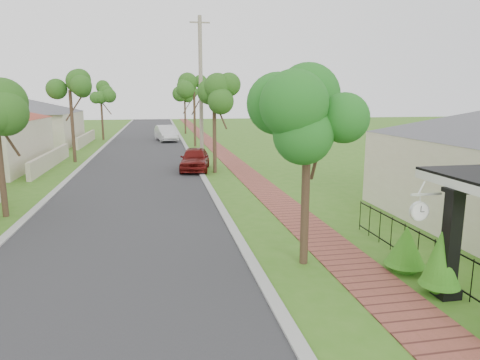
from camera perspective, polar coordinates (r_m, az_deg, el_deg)
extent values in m
plane|color=#396E1A|center=(10.15, 0.01, -14.92)|extent=(160.00, 160.00, 0.00)
cube|color=#28282B|center=(29.34, -13.13, 2.02)|extent=(7.00, 120.00, 0.02)
cube|color=#9E9E99|center=(29.40, -6.01, 2.27)|extent=(0.30, 120.00, 0.10)
cube|color=#9E9E99|center=(29.72, -20.18, 1.75)|extent=(0.30, 120.00, 0.10)
cube|color=brown|center=(29.72, -1.01, 2.43)|extent=(1.50, 120.00, 0.03)
cube|color=black|center=(10.62, 26.28, -7.60)|extent=(0.30, 0.30, 2.52)
cube|color=black|center=(11.01, 25.76, -13.24)|extent=(0.48, 0.48, 0.24)
cube|color=black|center=(10.32, 26.84, -1.25)|extent=(0.42, 0.42, 0.10)
cube|color=black|center=(11.67, 24.59, -7.42)|extent=(0.03, 8.00, 0.03)
cube|color=black|center=(11.93, 24.28, -11.08)|extent=(0.03, 8.00, 0.03)
cylinder|color=black|center=(10.83, 28.51, -11.71)|extent=(0.02, 0.02, 1.00)
cylinder|color=black|center=(11.31, 26.37, -10.57)|extent=(0.02, 0.02, 1.00)
cylinder|color=black|center=(11.81, 24.42, -9.50)|extent=(0.02, 0.02, 1.00)
cylinder|color=black|center=(12.33, 22.64, -8.51)|extent=(0.02, 0.02, 1.00)
cylinder|color=black|center=(12.85, 21.01, -7.59)|extent=(0.02, 0.02, 1.00)
cylinder|color=black|center=(13.39, 19.52, -6.75)|extent=(0.02, 0.02, 1.00)
cylinder|color=black|center=(13.95, 18.15, -5.96)|extent=(0.02, 0.02, 1.00)
cylinder|color=black|center=(14.51, 16.89, -5.23)|extent=(0.02, 0.02, 1.00)
cylinder|color=black|center=(15.08, 15.73, -4.56)|extent=(0.02, 0.02, 1.00)
cylinder|color=#382619|center=(25.27, -3.42, 6.08)|extent=(0.22, 0.22, 4.55)
sphere|color=#195316|center=(25.18, -3.48, 11.54)|extent=(1.70, 1.70, 1.70)
cylinder|color=#382619|center=(39.15, -6.07, 8.04)|extent=(0.22, 0.22, 4.90)
sphere|color=#195316|center=(39.11, -6.15, 11.84)|extent=(1.70, 1.70, 1.70)
cylinder|color=#382619|center=(53.12, -7.33, 8.41)|extent=(0.22, 0.22, 4.20)
sphere|color=#195316|center=(53.07, -7.38, 10.80)|extent=(1.70, 1.70, 1.70)
cylinder|color=#382619|center=(18.11, -29.28, 1.62)|extent=(0.22, 0.22, 3.85)
cylinder|color=#382619|center=(31.57, -21.43, 6.65)|extent=(0.22, 0.22, 4.90)
sphere|color=#195316|center=(31.52, -21.76, 11.34)|extent=(1.70, 1.70, 1.70)
cylinder|color=#382619|center=(47.38, -17.91, 7.87)|extent=(0.22, 0.22, 4.55)
sphere|color=#195316|center=(47.33, -18.08, 10.78)|extent=(1.70, 1.70, 1.70)
sphere|color=#206814|center=(10.95, 25.06, -11.96)|extent=(0.70, 0.70, 0.70)
cone|color=#206814|center=(10.72, 25.34, -8.71)|extent=(0.79, 0.79, 1.31)
sphere|color=#206814|center=(12.06, 21.11, -10.05)|extent=(0.81, 0.81, 0.81)
cone|color=#206814|center=(11.90, 21.27, -7.93)|extent=(0.92, 0.92, 0.94)
cube|color=#BFB299|center=(30.04, -23.91, 2.53)|extent=(0.25, 10.00, 1.00)
cube|color=beige|center=(45.08, -28.01, 6.00)|extent=(11.00, 10.00, 3.00)
pyramid|color=#4C4C51|center=(44.99, -28.28, 8.91)|extent=(15.56, 15.56, 1.60)
cube|color=#BFB299|center=(43.70, -19.83, 5.20)|extent=(0.25, 10.00, 1.00)
imported|color=#5F100E|center=(26.32, -6.03, 2.79)|extent=(2.29, 4.32, 1.40)
imported|color=silver|center=(44.42, -9.83, 6.15)|extent=(2.46, 5.04, 1.59)
cylinder|color=#382619|center=(11.40, 8.72, -1.89)|extent=(0.22, 0.22, 3.84)
sphere|color=#226C1F|center=(11.13, 9.03, 8.36)|extent=(1.91, 1.91, 1.91)
cylinder|color=gray|center=(26.70, -5.23, 11.29)|extent=(0.24, 0.24, 9.18)
cube|color=gray|center=(27.05, -5.39, 20.19)|extent=(1.20, 0.08, 0.08)
cube|color=white|center=(10.42, 23.58, -1.76)|extent=(0.74, 0.05, 0.05)
cylinder|color=white|center=(10.38, 22.85, -2.72)|extent=(0.02, 0.02, 0.32)
cylinder|color=white|center=(10.42, 22.77, -3.86)|extent=(0.45, 0.10, 0.45)
cylinder|color=white|center=(10.38, 22.93, -3.93)|extent=(0.38, 0.01, 0.38)
cylinder|color=white|center=(10.47, 22.60, -3.78)|extent=(0.38, 0.01, 0.38)
cube|color=black|center=(10.36, 22.99, -3.57)|extent=(0.01, 0.01, 0.15)
cube|color=black|center=(10.40, 23.16, -3.92)|extent=(0.10, 0.01, 0.02)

